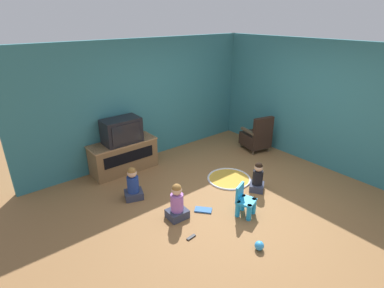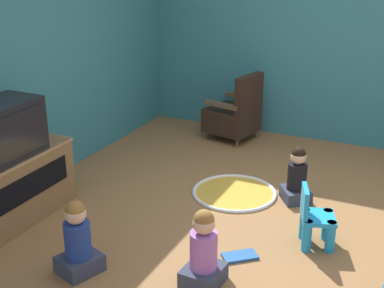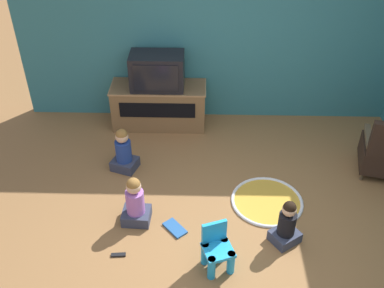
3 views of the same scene
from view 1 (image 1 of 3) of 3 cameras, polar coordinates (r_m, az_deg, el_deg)
The scene contains 14 objects.
ground_plane at distance 5.40m, azimuth 8.22°, elevation -9.88°, with size 30.00×30.00×0.00m, color olive.
wall_back at distance 6.49m, azimuth -9.15°, elevation 8.12°, with size 5.38×0.12×2.53m.
wall_right at distance 6.57m, azimuth 24.64°, elevation 6.46°, with size 0.12×5.51×2.53m.
tv_cabinet at distance 6.21m, azimuth -12.89°, elevation -2.15°, with size 1.33×0.51×0.62m.
television at distance 5.99m, azimuth -13.26°, elevation 2.49°, with size 0.73×0.44×0.49m.
black_armchair at distance 7.12m, azimuth 12.22°, elevation 1.32°, with size 0.64×0.68×0.86m.
yellow_kid_chair at distance 4.89m, azimuth 10.01°, elevation -10.99°, with size 0.36×0.35×0.52m.
play_mat at distance 5.91m, azimuth 7.05°, elevation -6.56°, with size 0.85×0.85×0.04m.
child_watching_left at distance 4.73m, azimuth -2.88°, elevation -11.23°, with size 0.32×0.28×0.60m.
child_watching_center at distance 5.55m, azimuth 12.39°, elevation -6.39°, with size 0.37×0.36×0.55m.
child_watching_right at distance 5.28m, azimuth -11.17°, elevation -7.69°, with size 0.38×0.35×0.60m.
toy_ball at distance 4.39m, azimuth 12.70°, elevation -18.36°, with size 0.13×0.13×0.13m.
book at distance 5.01m, azimuth 2.16°, elevation -12.43°, with size 0.29×0.30×0.02m.
remote_control at distance 4.50m, azimuth -0.17°, elevation -17.33°, with size 0.15×0.06×0.02m.
Camera 1 is at (-3.40, -3.00, 2.95)m, focal length 28.00 mm.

